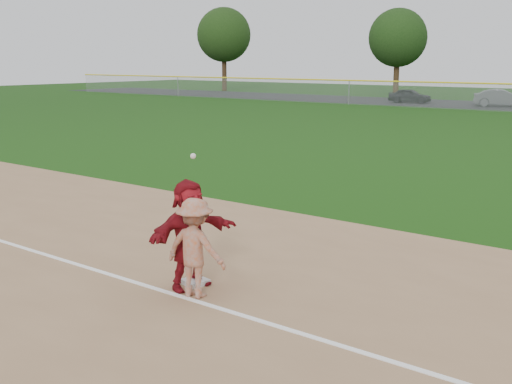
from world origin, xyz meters
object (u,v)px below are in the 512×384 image
Objects in this scene: base_runner at (189,234)px; car_left at (410,96)px; car_mid at (501,98)px; first_base at (195,282)px.

base_runner is 0.50× the size of car_left.
car_mid is (7.62, 0.42, 0.07)m from car_left.
car_left is at bearing 30.79° from base_runner.
car_mid is at bearing -95.47° from car_left.
base_runner is (0.04, -0.16, 0.86)m from first_base.
base_runner reaches higher than car_mid.
base_runner is at bearing 171.85° from car_mid.
car_left is (-16.85, 45.29, -0.30)m from base_runner.
car_mid is (-9.19, 45.55, 0.64)m from first_base.
first_base is 48.16m from car_left.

